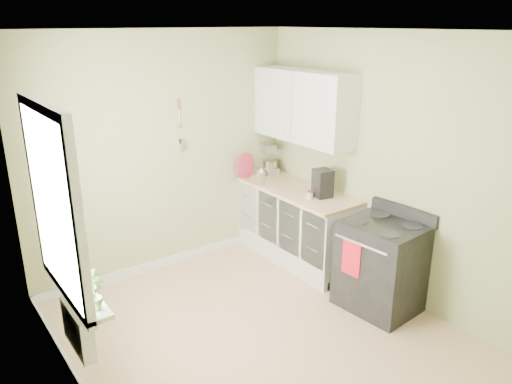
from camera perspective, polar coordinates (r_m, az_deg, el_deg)
floor at (r=4.84m, az=0.42°, el=-16.11°), size 3.20×3.60×0.02m
ceiling at (r=3.96m, az=0.52°, el=18.12°), size 3.20×3.60×0.02m
wall_back at (r=5.70m, az=-10.48°, el=4.23°), size 3.20×0.02×2.70m
wall_left at (r=3.56m, az=-20.96°, el=-5.88°), size 0.02×3.60×2.70m
wall_right at (r=5.28m, az=14.66°, el=2.75°), size 0.02×3.60×2.70m
base_cabinets at (r=6.02m, az=4.72°, el=-3.89°), size 0.60×1.60×0.87m
countertop at (r=5.86m, az=4.77°, el=0.19°), size 0.64×1.60×0.04m
upper_cabinets at (r=5.78m, az=5.40°, el=9.75°), size 0.35×1.40×0.80m
window at (r=3.76m, az=-22.19°, el=-1.39°), size 0.06×1.14×1.44m
window_sill at (r=4.05m, az=-19.99°, el=-10.12°), size 0.18×1.14×0.04m
radiator at (r=4.16m, az=-19.67°, el=-14.49°), size 0.12×0.50×0.35m
wall_utensils at (r=5.71m, az=-8.66°, el=6.57°), size 0.02×0.14×0.58m
stove at (r=5.18m, az=14.10°, el=-8.12°), size 0.71×0.79×1.03m
stand_mixer at (r=6.40m, az=1.08°, el=3.81°), size 0.28×0.39×0.44m
kettle at (r=5.97m, az=0.58°, el=1.81°), size 0.20×0.11×0.20m
coffee_maker at (r=5.57m, az=7.61°, el=0.92°), size 0.22×0.23×0.31m
red_tray at (r=6.20m, az=-1.22°, el=3.05°), size 0.32×0.14×0.32m
jar at (r=5.52m, az=6.17°, el=-0.35°), size 0.08×0.08×0.09m
plant_a at (r=3.58m, az=-18.03°, el=-10.51°), size 0.20×0.21×0.33m
plant_b at (r=4.08m, az=-20.60°, el=-7.44°), size 0.15×0.18×0.28m
plant_c at (r=4.33m, az=-21.68°, el=-5.94°), size 0.19×0.19×0.29m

